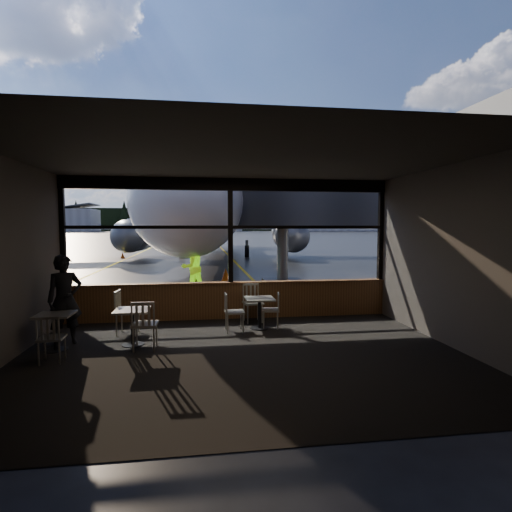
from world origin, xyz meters
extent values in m
plane|color=black|center=(0.00, 120.00, 0.00)|extent=(520.00, 520.00, 0.00)
cube|color=black|center=(0.00, -3.00, 0.01)|extent=(8.00, 6.00, 0.01)
cube|color=#38332D|center=(0.00, -3.00, 3.50)|extent=(8.00, 6.00, 0.04)
cube|color=#4B423C|center=(4.00, -3.00, 1.75)|extent=(0.04, 6.00, 3.50)
cube|color=#4B423C|center=(0.00, -6.00, 1.75)|extent=(8.00, 0.04, 3.50)
cube|color=#59341B|center=(0.00, 0.00, 0.45)|extent=(8.00, 0.28, 0.90)
cube|color=black|center=(0.00, 0.00, 3.35)|extent=(8.00, 0.18, 0.30)
cube|color=black|center=(-3.95, 0.00, 2.20)|extent=(0.12, 0.12, 2.60)
cube|color=black|center=(0.00, 0.00, 2.20)|extent=(0.12, 0.12, 2.60)
cube|color=black|center=(3.95, 0.00, 2.20)|extent=(0.12, 0.12, 2.60)
cube|color=black|center=(0.00, 0.00, 2.30)|extent=(8.00, 0.10, 0.08)
imported|color=black|center=(-3.39, -1.76, 0.89)|extent=(0.77, 0.67, 1.77)
imported|color=#BFF219|center=(-1.04, 4.37, 0.87)|extent=(1.07, 1.02, 1.74)
cone|color=#FE5408|center=(0.31, 6.84, 0.27)|extent=(0.40, 0.40, 0.55)
cone|color=#DC5506|center=(-6.37, 20.20, 0.21)|extent=(0.31, 0.31, 0.43)
cylinder|color=silver|center=(-30.00, 182.00, 3.00)|extent=(8.00, 8.00, 6.00)
cylinder|color=silver|center=(-20.00, 182.00, 3.00)|extent=(8.00, 8.00, 6.00)
cylinder|color=silver|center=(-10.00, 182.00, 3.00)|extent=(8.00, 8.00, 6.00)
cube|color=black|center=(0.00, 210.00, 6.00)|extent=(360.00, 3.00, 12.00)
camera|label=1|loc=(-0.75, -9.92, 2.32)|focal=28.00mm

